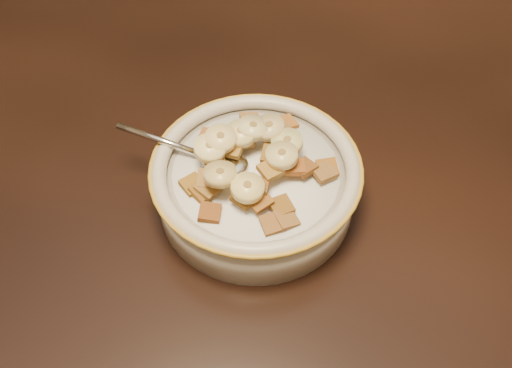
# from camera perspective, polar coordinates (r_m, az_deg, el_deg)

# --- Properties ---
(table) EXTENTS (1.43, 0.94, 0.04)m
(table) POSITION_cam_1_polar(r_m,az_deg,el_deg) (0.71, -19.14, 2.41)
(table) COLOR black
(table) RESTS_ON floor
(cereal_bowl) EXTENTS (0.20, 0.20, 0.05)m
(cereal_bowl) POSITION_cam_1_polar(r_m,az_deg,el_deg) (0.58, 0.00, -0.37)
(cereal_bowl) COLOR beige
(cereal_bowl) RESTS_ON table
(milk) EXTENTS (0.17, 0.17, 0.00)m
(milk) POSITION_cam_1_polar(r_m,az_deg,el_deg) (0.56, 0.00, 1.16)
(milk) COLOR white
(milk) RESTS_ON cereal_bowl
(spoon) EXTENTS (0.05, 0.04, 0.01)m
(spoon) POSITION_cam_1_polar(r_m,az_deg,el_deg) (0.57, -3.11, 2.17)
(spoon) COLOR silver
(spoon) RESTS_ON cereal_bowl
(cereal_square_0) EXTENTS (0.03, 0.03, 0.01)m
(cereal_square_0) POSITION_cam_1_polar(r_m,az_deg,el_deg) (0.56, 6.81, 1.15)
(cereal_square_0) COLOR brown
(cereal_square_0) RESTS_ON milk
(cereal_square_1) EXTENTS (0.03, 0.03, 0.01)m
(cereal_square_1) POSITION_cam_1_polar(r_m,az_deg,el_deg) (0.52, 3.03, -3.54)
(cereal_square_1) COLOR brown
(cereal_square_1) RESTS_ON milk
(cereal_square_2) EXTENTS (0.03, 0.03, 0.01)m
(cereal_square_2) POSITION_cam_1_polar(r_m,az_deg,el_deg) (0.54, 1.46, 1.42)
(cereal_square_2) COLOR olive
(cereal_square_2) RESTS_ON milk
(cereal_square_3) EXTENTS (0.03, 0.03, 0.01)m
(cereal_square_3) POSITION_cam_1_polar(r_m,az_deg,el_deg) (0.54, -4.83, -0.45)
(cereal_square_3) COLOR olive
(cereal_square_3) RESTS_ON milk
(cereal_square_4) EXTENTS (0.03, 0.03, 0.01)m
(cereal_square_4) POSITION_cam_1_polar(r_m,az_deg,el_deg) (0.53, -1.17, -1.33)
(cereal_square_4) COLOR brown
(cereal_square_4) RESTS_ON milk
(cereal_square_5) EXTENTS (0.02, 0.02, 0.01)m
(cereal_square_5) POSITION_cam_1_polar(r_m,az_deg,el_deg) (0.53, -4.65, -2.87)
(cereal_square_5) COLOR brown
(cereal_square_5) RESTS_ON milk
(cereal_square_6) EXTENTS (0.03, 0.03, 0.01)m
(cereal_square_6) POSITION_cam_1_polar(r_m,az_deg,el_deg) (0.59, 2.69, 5.15)
(cereal_square_6) COLOR olive
(cereal_square_6) RESTS_ON milk
(cereal_square_7) EXTENTS (0.03, 0.03, 0.01)m
(cereal_square_7) POSITION_cam_1_polar(r_m,az_deg,el_deg) (0.56, 4.85, 1.67)
(cereal_square_7) COLOR brown
(cereal_square_7) RESTS_ON milk
(cereal_square_8) EXTENTS (0.02, 0.02, 0.01)m
(cereal_square_8) POSITION_cam_1_polar(r_m,az_deg,el_deg) (0.53, 0.20, -0.30)
(cereal_square_8) COLOR brown
(cereal_square_8) RESTS_ON milk
(cereal_square_9) EXTENTS (0.02, 0.02, 0.01)m
(cereal_square_9) POSITION_cam_1_polar(r_m,az_deg,el_deg) (0.55, 3.87, 1.71)
(cereal_square_9) COLOR #995123
(cereal_square_9) RESTS_ON milk
(cereal_square_10) EXTENTS (0.02, 0.02, 0.01)m
(cereal_square_10) POSITION_cam_1_polar(r_m,az_deg,el_deg) (0.55, 1.63, 2.98)
(cereal_square_10) COLOR brown
(cereal_square_10) RESTS_ON milk
(cereal_square_11) EXTENTS (0.03, 0.03, 0.01)m
(cereal_square_11) POSITION_cam_1_polar(r_m,az_deg,el_deg) (0.52, 1.65, -3.98)
(cereal_square_11) COLOR brown
(cereal_square_11) RESTS_ON milk
(cereal_square_12) EXTENTS (0.03, 0.03, 0.01)m
(cereal_square_12) POSITION_cam_1_polar(r_m,az_deg,el_deg) (0.59, -1.75, 5.22)
(cereal_square_12) COLOR brown
(cereal_square_12) RESTS_ON milk
(cereal_square_13) EXTENTS (0.02, 0.02, 0.01)m
(cereal_square_13) POSITION_cam_1_polar(r_m,az_deg,el_deg) (0.56, -2.37, 3.57)
(cereal_square_13) COLOR olive
(cereal_square_13) RESTS_ON milk
(cereal_square_14) EXTENTS (0.03, 0.03, 0.01)m
(cereal_square_14) POSITION_cam_1_polar(r_m,az_deg,el_deg) (0.58, 2.03, 4.59)
(cereal_square_14) COLOR brown
(cereal_square_14) RESTS_ON milk
(cereal_square_15) EXTENTS (0.03, 0.03, 0.01)m
(cereal_square_15) POSITION_cam_1_polar(r_m,az_deg,el_deg) (0.53, -0.19, -0.04)
(cereal_square_15) COLOR brown
(cereal_square_15) RESTS_ON milk
(cereal_square_16) EXTENTS (0.02, 0.03, 0.01)m
(cereal_square_16) POSITION_cam_1_polar(r_m,az_deg,el_deg) (0.57, 1.87, 4.49)
(cereal_square_16) COLOR brown
(cereal_square_16) RESTS_ON milk
(cereal_square_17) EXTENTS (0.03, 0.03, 0.01)m
(cereal_square_17) POSITION_cam_1_polar(r_m,az_deg,el_deg) (0.57, -1.30, 4.44)
(cereal_square_17) COLOR olive
(cereal_square_17) RESTS_ON milk
(cereal_square_18) EXTENTS (0.03, 0.03, 0.01)m
(cereal_square_18) POSITION_cam_1_polar(r_m,az_deg,el_deg) (0.53, 2.53, -2.23)
(cereal_square_18) COLOR brown
(cereal_square_18) RESTS_ON milk
(cereal_square_19) EXTENTS (0.03, 0.03, 0.01)m
(cereal_square_19) POSITION_cam_1_polar(r_m,az_deg,el_deg) (0.54, -5.39, -0.70)
(cereal_square_19) COLOR brown
(cereal_square_19) RESTS_ON milk
(cereal_square_20) EXTENTS (0.03, 0.02, 0.01)m
(cereal_square_20) POSITION_cam_1_polar(r_m,az_deg,el_deg) (0.57, -2.43, 3.76)
(cereal_square_20) COLOR brown
(cereal_square_20) RESTS_ON milk
(cereal_square_21) EXTENTS (0.03, 0.03, 0.01)m
(cereal_square_21) POSITION_cam_1_polar(r_m,az_deg,el_deg) (0.55, -6.37, -0.05)
(cereal_square_21) COLOR brown
(cereal_square_21) RESTS_ON milk
(cereal_square_22) EXTENTS (0.03, 0.03, 0.01)m
(cereal_square_22) POSITION_cam_1_polar(r_m,az_deg,el_deg) (0.56, -4.14, 2.25)
(cereal_square_22) COLOR olive
(cereal_square_22) RESTS_ON milk
(cereal_square_23) EXTENTS (0.02, 0.02, 0.01)m
(cereal_square_23) POSITION_cam_1_polar(r_m,az_deg,el_deg) (0.57, -3.25, 4.23)
(cereal_square_23) COLOR #8F5F1B
(cereal_square_23) RESTS_ON milk
(cereal_square_24) EXTENTS (0.03, 0.03, 0.01)m
(cereal_square_24) POSITION_cam_1_polar(r_m,az_deg,el_deg) (0.61, -0.63, 6.49)
(cereal_square_24) COLOR #976232
(cereal_square_24) RESTS_ON milk
(cereal_square_25) EXTENTS (0.02, 0.02, 0.01)m
(cereal_square_25) POSITION_cam_1_polar(r_m,az_deg,el_deg) (0.58, -4.23, 4.49)
(cereal_square_25) COLOR brown
(cereal_square_25) RESTS_ON milk
(cereal_square_26) EXTENTS (0.03, 0.03, 0.01)m
(cereal_square_26) POSITION_cam_1_polar(r_m,az_deg,el_deg) (0.57, 7.13, 1.59)
(cereal_square_26) COLOR brown
(cereal_square_26) RESTS_ON milk
(cereal_square_27) EXTENTS (0.03, 0.03, 0.01)m
(cereal_square_27) POSITION_cam_1_polar(r_m,az_deg,el_deg) (0.61, 3.03, 6.11)
(cereal_square_27) COLOR #92521F
(cereal_square_27) RESTS_ON milk
(cereal_square_28) EXTENTS (0.03, 0.03, 0.01)m
(cereal_square_28) POSITION_cam_1_polar(r_m,az_deg,el_deg) (0.53, 0.35, -1.62)
(cereal_square_28) COLOR brown
(cereal_square_28) RESTS_ON milk
(cereal_square_29) EXTENTS (0.02, 0.02, 0.01)m
(cereal_square_29) POSITION_cam_1_polar(r_m,az_deg,el_deg) (0.59, -4.77, 4.61)
(cereal_square_29) COLOR brown
(cereal_square_29) RESTS_ON milk
(cereal_square_30) EXTENTS (0.02, 0.02, 0.01)m
(cereal_square_30) POSITION_cam_1_polar(r_m,az_deg,el_deg) (0.55, -4.89, 0.45)
(cereal_square_30) COLOR brown
(cereal_square_30) RESTS_ON milk
(banana_slice_0) EXTENTS (0.04, 0.04, 0.02)m
(banana_slice_0) POSITION_cam_1_polar(r_m,az_deg,el_deg) (0.56, 3.13, 4.18)
(banana_slice_0) COLOR #D6CC85
(banana_slice_0) RESTS_ON milk
(banana_slice_1) EXTENTS (0.04, 0.04, 0.01)m
(banana_slice_1) POSITION_cam_1_polar(r_m,az_deg,el_deg) (0.57, 1.31, 5.67)
(banana_slice_1) COLOR #D8C288
(banana_slice_1) RESTS_ON milk
(banana_slice_2) EXTENTS (0.04, 0.04, 0.02)m
(banana_slice_2) POSITION_cam_1_polar(r_m,az_deg,el_deg) (0.55, -4.64, 3.58)
(banana_slice_2) COLOR #FBE685
(banana_slice_2) RESTS_ON milk
(banana_slice_3) EXTENTS (0.04, 0.04, 0.01)m
(banana_slice_3) POSITION_cam_1_polar(r_m,az_deg,el_deg) (0.54, 2.59, 2.87)
(banana_slice_3) COLOR #D0C583
(banana_slice_3) RESTS_ON milk
(banana_slice_4) EXTENTS (0.03, 0.04, 0.02)m
(banana_slice_4) POSITION_cam_1_polar(r_m,az_deg,el_deg) (0.57, -0.27, 5.65)
(banana_slice_4) COLOR #CFC087
(banana_slice_4) RESTS_ON milk
(banana_slice_5) EXTENTS (0.04, 0.04, 0.02)m
(banana_slice_5) POSITION_cam_1_polar(r_m,az_deg,el_deg) (0.53, -3.59, 0.97)
(banana_slice_5) COLOR tan
(banana_slice_5) RESTS_ON milk
(banana_slice_6) EXTENTS (0.04, 0.04, 0.01)m
(banana_slice_6) POSITION_cam_1_polar(r_m,az_deg,el_deg) (0.57, -1.53, 5.07)
(banana_slice_6) COLOR #F4E090
(banana_slice_6) RESTS_ON milk
(banana_slice_7) EXTENTS (0.04, 0.04, 0.01)m
(banana_slice_7) POSITION_cam_1_polar(r_m,az_deg,el_deg) (0.52, -0.86, -0.38)
(banana_slice_7) COLOR #F7D383
(banana_slice_7) RESTS_ON milk
(banana_slice_8) EXTENTS (0.04, 0.04, 0.01)m
(banana_slice_8) POSITION_cam_1_polar(r_m,az_deg,el_deg) (0.56, -3.55, 4.55)
(banana_slice_8) COLOR #EFCB75
(banana_slice_8) RESTS_ON milk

